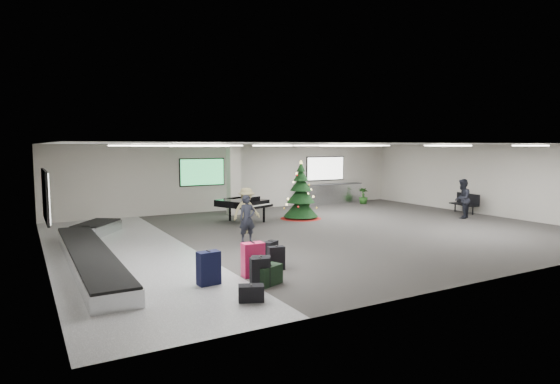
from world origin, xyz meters
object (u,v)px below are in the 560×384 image
traveler_a (247,219)px  potted_plant_right (363,196)px  service_counter (328,194)px  christmas_tree (301,199)px  potted_plant_left (308,201)px  pink_suitcase (253,260)px  traveler_b (246,211)px  traveler_bench (462,199)px  baggage_carousel (91,250)px  grand_piano (243,203)px  bench (465,202)px

traveler_a → potted_plant_right: bearing=32.3°
service_counter → traveler_a: size_ratio=2.61×
christmas_tree → potted_plant_left: 3.42m
pink_suitcase → traveler_b: traveler_b is taller
pink_suitcase → traveler_bench: traveler_bench is taller
potted_plant_right → baggage_carousel: bearing=-158.2°
traveler_b → potted_plant_right: traveler_b is taller
christmas_tree → grand_piano: 2.63m
baggage_carousel → pink_suitcase: size_ratio=11.52×
grand_piano → traveler_b: 2.39m
christmas_tree → traveler_a: size_ratio=1.63×
baggage_carousel → traveler_b: traveler_b is taller
traveler_bench → potted_plant_right: bearing=-113.6°
christmas_tree → potted_plant_left: bearing=52.5°
service_counter → traveler_b: size_ratio=2.46×
baggage_carousel → service_counter: bearing=27.7°
service_counter → pink_suitcase: size_ratio=4.81×
service_counter → christmas_tree: (-3.97, -3.59, 0.32)m
christmas_tree → potted_plant_left: christmas_tree is taller
service_counter → potted_plant_left: service_counter is taller
baggage_carousel → traveler_b: (5.37, 1.18, 0.61)m
traveler_b → potted_plant_right: 10.22m
pink_suitcase → traveler_b: 5.57m
baggage_carousel → service_counter: size_ratio=2.40×
bench → potted_plant_right: 5.37m
service_counter → potted_plant_left: (-1.91, -0.90, -0.19)m
service_counter → bench: size_ratio=2.67×
service_counter → grand_piano: bearing=-153.2°
potted_plant_left → potted_plant_right: (3.54, -0.04, 0.08)m
traveler_a → traveler_bench: traveler_bench is taller
traveler_bench → potted_plant_right: 6.04m
bench → potted_plant_right: bearing=120.9°
service_counter → potted_plant_right: bearing=-29.9°
pink_suitcase → baggage_carousel: bearing=131.3°
traveler_b → bench: bearing=-7.7°
traveler_a → traveler_bench: bearing=0.7°
baggage_carousel → christmas_tree: bearing=19.5°
christmas_tree → potted_plant_left: size_ratio=3.55×
pink_suitcase → potted_plant_left: (7.79, 9.74, -0.05)m
bench → potted_plant_left: size_ratio=2.12×
bench → potted_plant_right: (-1.96, 5.00, -0.08)m
baggage_carousel → grand_piano: size_ratio=4.15×
traveler_bench → potted_plant_left: 7.29m
grand_piano → christmas_tree: bearing=-28.3°
christmas_tree → traveler_a: (-4.15, -3.41, -0.09)m
bench → traveler_a: 11.77m
traveler_b → potted_plant_left: size_ratio=2.30×
service_counter → christmas_tree: 5.36m
pink_suitcase → potted_plant_right: 14.92m
service_counter → baggage_carousel: bearing=-152.3°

